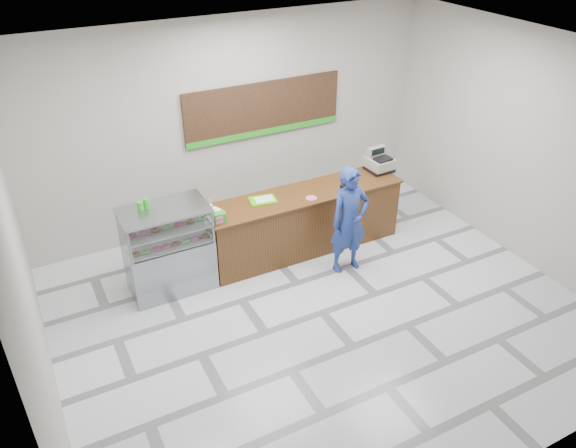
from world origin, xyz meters
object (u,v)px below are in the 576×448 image
cash_register (379,162)px  serving_tray (263,200)px  customer (349,220)px  display_case (168,249)px  sales_counter (304,221)px

cash_register → serving_tray: (-2.18, -0.06, -0.13)m
cash_register → customer: size_ratio=0.26×
display_case → cash_register: 3.76m
serving_tray → cash_register: bearing=11.4°
cash_register → serving_tray: 2.18m
customer → cash_register: bearing=40.6°
display_case → cash_register: (3.72, 0.14, 0.49)m
display_case → sales_counter: bearing=0.0°
sales_counter → cash_register: size_ratio=7.35×
sales_counter → cash_register: bearing=5.3°
display_case → customer: 2.68m
display_case → customer: customer is taller
sales_counter → customer: size_ratio=1.92×
cash_register → serving_tray: size_ratio=1.00×
customer → display_case: bearing=165.3°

